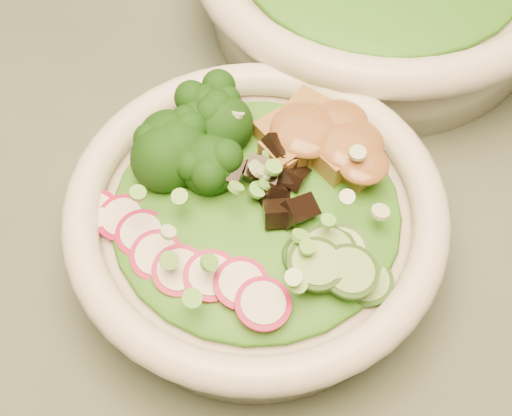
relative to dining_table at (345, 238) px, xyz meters
The scene contains 10 objects.
dining_table is the anchor object (origin of this frame).
salad_bowl 0.18m from the dining_table, 100.53° to the right, with size 0.23×0.23×0.06m.
lettuce_bed 0.20m from the dining_table, 100.53° to the right, with size 0.18×0.18×0.02m, color #2C6314.
broccoli_florets 0.22m from the dining_table, 126.90° to the right, with size 0.07×0.06×0.04m, color black, non-canonical shape.
radish_slices 0.24m from the dining_table, 100.49° to the right, with size 0.10×0.03×0.02m, color maroon, non-canonical shape.
cucumber_slices 0.22m from the dining_table, 74.06° to the right, with size 0.06×0.06×0.03m, color #98C66E, non-canonical shape.
mushroom_heap 0.20m from the dining_table, 100.27° to the right, with size 0.06×0.06×0.03m, color black, non-canonical shape.
tofu_cubes 0.19m from the dining_table, 96.64° to the right, with size 0.08×0.05×0.03m, color olive, non-canonical shape.
peanut_sauce 0.20m from the dining_table, 96.64° to the right, with size 0.06×0.05×0.01m, color brown.
scallion_garnish 0.22m from the dining_table, 100.53° to the right, with size 0.17×0.17×0.02m, color #64B640, non-canonical shape.
Camera 1 is at (0.11, -0.30, 1.16)m, focal length 50.00 mm.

